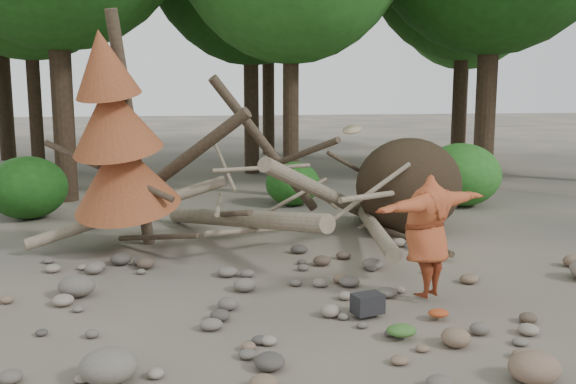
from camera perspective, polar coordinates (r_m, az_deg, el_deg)
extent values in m
plane|color=#514C44|center=(8.92, 4.38, -10.40)|extent=(120.00, 120.00, 0.00)
ellipsoid|color=#332619|center=(13.44, 10.69, 0.55)|extent=(2.20, 1.87, 1.98)
cylinder|color=gray|center=(12.13, -4.50, -2.37)|extent=(2.61, 5.11, 1.08)
cylinder|color=gray|center=(12.84, 3.29, -0.12)|extent=(3.18, 3.71, 1.90)
cylinder|color=brown|center=(12.83, -10.27, 2.00)|extent=(3.08, 1.91, 2.49)
cylinder|color=gray|center=(12.49, 7.58, -3.03)|extent=(1.13, 4.98, 0.43)
cylinder|color=brown|center=(13.11, -1.97, 4.05)|extent=(2.39, 1.03, 2.89)
cylinder|color=gray|center=(12.38, -13.90, -1.68)|extent=(3.71, 0.86, 1.20)
cylinder|color=#4C3F30|center=(11.95, -11.59, -3.95)|extent=(1.52, 1.70, 0.49)
cylinder|color=gray|center=(12.93, 0.50, -0.49)|extent=(1.57, 0.85, 0.69)
cylinder|color=#4C3F30|center=(13.72, 6.71, 1.71)|extent=(1.92, 1.25, 1.10)
cylinder|color=gray|center=(12.45, -5.69, 2.34)|extent=(0.37, 1.42, 0.85)
cylinder|color=#4C3F30|center=(12.45, 10.62, -4.09)|extent=(0.79, 2.54, 0.12)
cylinder|color=gray|center=(11.59, -3.22, -3.42)|extent=(1.78, 1.11, 0.29)
cylinder|color=#4C3F30|center=(11.98, -13.76, 5.21)|extent=(0.67, 1.13, 4.35)
cone|color=brown|center=(11.75, -14.49, 1.67)|extent=(2.06, 2.13, 1.86)
cone|color=brown|center=(11.47, -15.30, 6.48)|extent=(1.71, 1.78, 1.65)
cone|color=brown|center=(11.29, -16.07, 10.98)|extent=(1.23, 1.30, 1.41)
cylinder|color=#38281C|center=(17.93, -19.74, 13.53)|extent=(0.56, 0.56, 8.96)
cylinder|color=#38281C|center=(17.61, 0.25, 11.18)|extent=(0.44, 0.44, 7.14)
cylinder|color=#38281C|center=(20.18, 17.48, 13.81)|extent=(0.60, 0.60, 9.45)
cylinder|color=#38281C|center=(22.09, -21.77, 10.70)|extent=(0.42, 0.42, 7.56)
cylinder|color=#38281C|center=(22.51, -3.32, 12.55)|extent=(0.52, 0.52, 8.54)
cylinder|color=#38281C|center=(24.16, 15.14, 11.53)|extent=(0.50, 0.50, 8.12)
cylinder|color=#38281C|center=(29.02, -24.19, 12.15)|extent=(0.62, 0.62, 9.66)
cylinder|color=#38281C|center=(28.95, -1.77, 12.05)|extent=(0.54, 0.54, 8.75)
cylinder|color=#38281C|center=(31.04, 15.36, 10.71)|extent=(0.46, 0.46, 7.84)
ellipsoid|color=#1A4F15|center=(15.87, -22.15, 0.36)|extent=(1.80, 1.80, 1.44)
ellipsoid|color=#23641C|center=(16.37, 0.42, 0.75)|extent=(1.40, 1.40, 1.12)
ellipsoid|color=#2D7624|center=(16.85, 15.12, 1.50)|extent=(2.00, 2.00, 1.60)
imported|color=#A44625|center=(9.20, 12.27, -3.82)|extent=(2.17, 1.47, 1.74)
cylinder|color=tan|center=(8.82, 5.73, 5.55)|extent=(0.31, 0.32, 0.15)
cube|color=black|center=(8.64, 7.08, -10.19)|extent=(0.45, 0.36, 0.26)
ellipsoid|color=#376327|center=(8.01, 10.05, -12.35)|extent=(0.37, 0.31, 0.14)
ellipsoid|color=#9E3D1B|center=(8.72, 13.21, -10.75)|extent=(0.28, 0.23, 0.10)
ellipsoid|color=#6E675C|center=(7.05, -15.66, -14.67)|extent=(0.60, 0.54, 0.36)
ellipsoid|color=#806350|center=(7.27, 21.07, -14.36)|extent=(0.54, 0.49, 0.32)
ellipsoid|color=#635C53|center=(9.86, -18.28, -7.94)|extent=(0.53, 0.48, 0.32)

